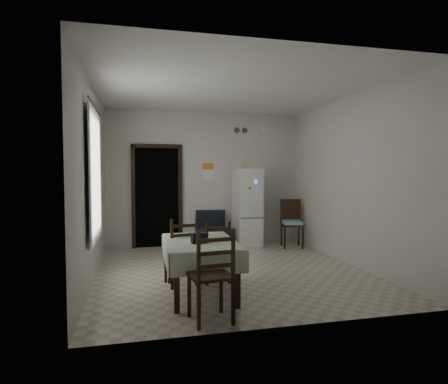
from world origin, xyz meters
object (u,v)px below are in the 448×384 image
Objects in this scene: corner_chair at (292,224)px; dining_chair_far_left at (181,251)px; dining_chair_near_head at (211,274)px; navy_seat at (212,229)px; dining_chair_far_right at (215,251)px; dining_table at (200,268)px; fridge at (248,207)px.

corner_chair is 1.05× the size of dining_chair_far_left.
dining_chair_near_head reaches higher than dining_chair_far_left.
dining_chair_far_right is (-0.46, -2.45, 0.06)m from navy_seat.
dining_table is (-2.40, -2.57, -0.15)m from corner_chair.
dining_chair_far_right reaches higher than navy_seat.
corner_chair reaches higher than dining_table.
dining_chair_near_head is at bearing -95.64° from navy_seat.
dining_table is at bearing -98.30° from navy_seat.
fridge is 4.18m from dining_chair_near_head.
fridge reaches higher than dining_chair_near_head.
dining_table is (-1.54, -2.97, -0.48)m from fridge.
fridge is 0.89m from navy_seat.
dining_chair_near_head is at bearing -113.21° from corner_chair.
dining_chair_far_left is at bearing -128.70° from fridge.
dining_chair_near_head is (-0.81, -3.86, 0.12)m from navy_seat.
navy_seat is at bearing 178.30° from corner_chair.
dining_chair_far_left is at bearing -105.02° from navy_seat.
corner_chair is at bearing -28.63° from fridge.
dining_chair_far_right is at bearing -123.56° from corner_chair.
navy_seat is (-0.77, 0.00, -0.45)m from fridge.
dining_chair_far_left is at bearing 1.09° from dining_chair_far_right.
corner_chair is 3.52m from dining_table.
navy_seat is 3.94m from dining_chair_near_head.
dining_chair_near_head reaches higher than dining_table.
fridge reaches higher than dining_chair_far_right.
dining_chair_far_left is (-1.74, -2.48, -0.35)m from fridge.
dining_chair_near_head is at bearing -91.22° from dining_table.
fridge is 1.23× the size of dining_table.
navy_seat is at bearing -103.34° from dining_chair_far_right.
fridge reaches higher than dining_table.
corner_chair is at bearing -132.07° from dining_chair_near_head.
dining_table is at bearing -121.14° from fridge.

